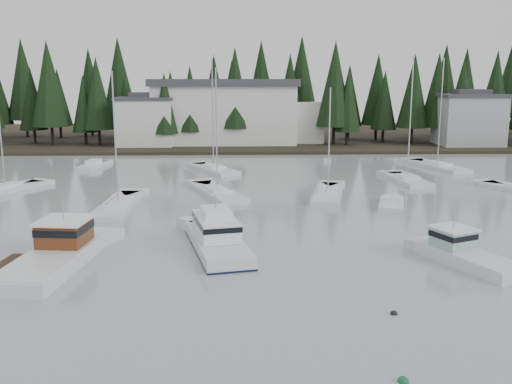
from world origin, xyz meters
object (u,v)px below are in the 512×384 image
cabin_cruiser_center (217,240)px  lobster_boat_teal (465,256)px  sailboat_4 (407,181)px  sailboat_6 (217,194)px  runabout_1 (391,206)px  sailboat_1 (6,191)px  house_west (146,120)px  lobster_boat_brown (54,257)px  sailboat_9 (118,207)px  harbor_inn (237,112)px  house_east_a (469,119)px  sailboat_0 (437,167)px  sailboat_3 (328,196)px  sailboat_10 (214,170)px  runabout_3 (94,166)px

cabin_cruiser_center → lobster_boat_teal: size_ratio=1.36×
sailboat_4 → sailboat_6: (-21.41, -6.43, -0.03)m
cabin_cruiser_center → runabout_1: (15.57, 12.43, -0.52)m
sailboat_1 → house_west: bearing=15.9°
sailboat_6 → lobster_boat_brown: bearing=135.6°
sailboat_1 → sailboat_9: size_ratio=0.94×
harbor_inn → sailboat_9: 49.32m
house_east_a → cabin_cruiser_center: (-40.16, -56.54, -4.25)m
sailboat_0 → sailboat_6: 32.78m
sailboat_9 → lobster_boat_brown: bearing=179.6°
sailboat_3 → sailboat_4: 12.80m
sailboat_9 → sailboat_10: 21.87m
cabin_cruiser_center → lobster_boat_brown: bearing=95.4°
sailboat_0 → runabout_3: bearing=70.9°
house_west → cabin_cruiser_center: 59.31m
house_east_a → sailboat_3: size_ratio=0.94×
sailboat_4 → lobster_boat_teal: bearing=164.3°
sailboat_6 → runabout_1: bearing=-132.1°
cabin_cruiser_center → harbor_inn: bearing=-13.6°
cabin_cruiser_center → sailboat_0: bearing=-50.7°
sailboat_4 → runabout_3: (-38.42, 11.90, 0.04)m
runabout_1 → sailboat_9: bearing=104.6°
sailboat_3 → sailboat_9: (-20.00, -4.44, 0.01)m
house_east_a → sailboat_10: 48.01m
harbor_inn → runabout_1: harbor_inn is taller
sailboat_9 → runabout_1: size_ratio=2.26×
house_west → sailboat_10: sailboat_10 is taller
sailboat_1 → sailboat_3: (33.42, -3.56, -0.01)m
sailboat_6 → cabin_cruiser_center: bearing=161.0°
lobster_boat_teal → sailboat_3: bearing=-9.7°
house_east_a → sailboat_0: sailboat_0 is taller
lobster_boat_teal → sailboat_3: sailboat_3 is taller
harbor_inn → sailboat_3: harbor_inn is taller
sailboat_0 → sailboat_9: bearing=103.9°
harbor_inn → sailboat_0: size_ratio=2.01×
sailboat_0 → runabout_3: sailboat_0 is taller
house_west → lobster_boat_brown: (3.64, -60.83, -4.07)m
sailboat_10 → runabout_3: size_ratio=2.05×
lobster_boat_teal → sailboat_3: 21.94m
sailboat_6 → runabout_3: (-17.02, 18.33, 0.07)m
harbor_inn → sailboat_1: (-24.14, -39.79, -5.71)m
lobster_boat_brown → sailboat_10: sailboat_10 is taller
sailboat_4 → sailboat_1: bearing=89.0°
sailboat_1 → runabout_3: (5.27, 15.97, 0.07)m
harbor_inn → runabout_3: bearing=-128.4°
lobster_boat_brown → sailboat_3: sailboat_3 is taller
lobster_boat_teal → sailboat_10: size_ratio=0.54×
house_east_a → sailboat_10: (-41.84, -23.05, -4.82)m
harbor_inn → sailboat_0: sailboat_0 is taller
house_east_a → runabout_1: 50.73m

